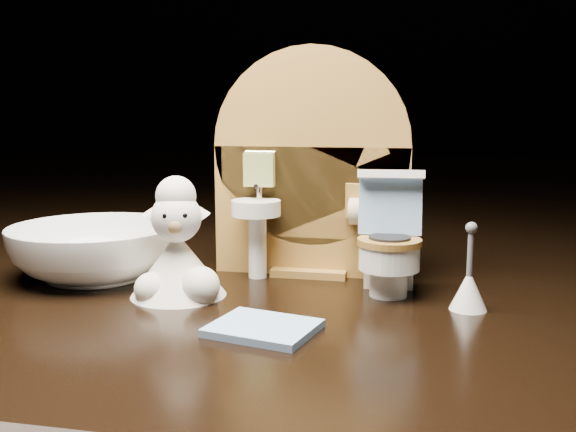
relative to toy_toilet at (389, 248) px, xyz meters
name	(u,v)px	position (x,y,z in m)	size (l,w,h in m)	color
backdrop_panel	(310,176)	(-0.05, 0.04, 0.04)	(0.13, 0.05, 0.15)	olive
toy_toilet	(389,248)	(0.00, 0.00, 0.00)	(0.04, 0.05, 0.07)	white
bath_mat	(263,328)	(-0.06, -0.08, -0.03)	(0.05, 0.04, 0.00)	#7DA4CE
toilet_brush	(469,287)	(0.05, -0.03, -0.01)	(0.02, 0.02, 0.05)	white
plush_lamb	(178,254)	(-0.12, -0.03, 0.00)	(0.06, 0.06, 0.07)	silver
ceramic_bowl	(96,251)	(-0.19, 0.00, -0.01)	(0.11, 0.11, 0.03)	white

